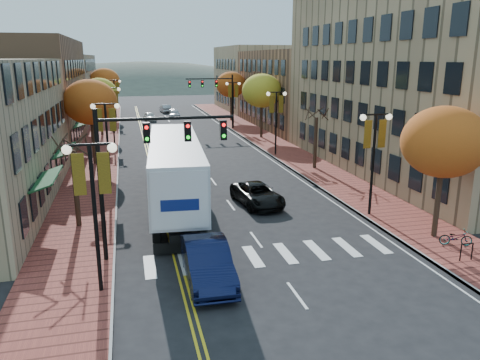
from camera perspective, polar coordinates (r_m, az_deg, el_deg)
ground at (r=20.78m, az=4.99°, el=-11.27°), size 200.00×200.00×0.00m
sidewalk_left at (r=51.04m, az=-16.74°, el=3.90°), size 4.00×85.00×0.15m
sidewalk_right at (r=53.16m, az=3.05°, el=4.91°), size 4.00×85.00×0.15m
building_left_mid at (r=54.86m, az=-25.47°, el=9.55°), size 12.00×24.00×11.00m
building_left_far at (r=79.52m, az=-21.92°, el=10.53°), size 12.00×26.00×9.50m
building_right_near at (r=41.74m, az=22.96°, el=11.39°), size 15.00×28.00×15.00m
building_right_mid at (r=64.67m, az=8.88°, el=10.90°), size 15.00×24.00×10.00m
building_right_far at (r=85.37m, az=3.15°, el=12.26°), size 15.00×20.00×11.00m
tree_left_a at (r=26.71m, az=-19.39°, el=-0.98°), size 0.28×0.28×4.20m
tree_left_b at (r=41.91m, az=-17.80°, el=9.03°), size 4.48×4.48×7.21m
tree_left_c at (r=57.87m, az=-16.77°, el=10.09°), size 4.16×4.16×6.69m
tree_left_d at (r=75.79m, az=-16.19°, el=11.49°), size 4.61×4.61×7.42m
tree_right_a at (r=25.13m, az=23.63°, el=4.25°), size 4.16×4.16×6.69m
tree_right_b at (r=39.33m, az=9.18°, el=4.50°), size 0.28×0.28×4.20m
tree_right_c at (r=53.95m, az=2.67°, el=10.81°), size 4.48×4.48×7.21m
tree_right_d at (r=69.43m, az=-1.11°, el=11.55°), size 4.35×4.35×7.00m
lamp_left_a at (r=18.35m, az=-17.49°, el=-1.12°), size 1.96×0.36×6.05m
lamp_left_b at (r=34.02m, az=-15.96°, el=6.04°), size 1.96×0.36×6.05m
lamp_left_c at (r=51.90m, az=-15.34°, el=8.88°), size 1.96×0.36×6.05m
lamp_left_d at (r=69.84m, az=-15.04°, el=10.27°), size 1.96×0.36×6.05m
lamp_right_a at (r=27.72m, az=16.04°, el=4.18°), size 1.96×0.36×6.05m
lamp_right_b at (r=44.09m, az=4.44°, el=8.41°), size 1.96×0.36×6.05m
lamp_right_c at (r=61.38m, az=-0.84°, el=10.21°), size 1.96×0.36×6.05m
traffic_mast_near at (r=21.08m, az=-11.67°, el=3.02°), size 6.10×0.35×7.00m
traffic_mast_far at (r=60.92m, az=-2.73°, el=10.76°), size 6.10×0.34×7.00m
semi_truck at (r=29.62m, az=-7.98°, el=1.80°), size 4.09×17.58×4.35m
navy_sedan at (r=19.81m, az=-4.01°, el=-9.92°), size 1.87×5.13×1.68m
black_suv at (r=29.66m, az=2.11°, el=-1.76°), size 2.80×5.14×1.37m
car_far_white at (r=71.12m, az=-10.95°, el=7.61°), size 1.89×3.90×1.28m
car_far_silver at (r=74.33m, az=-7.97°, el=7.99°), size 1.96×4.17×1.18m
car_far_oncoming at (r=81.80m, az=-9.08°, el=8.60°), size 1.88×4.15×1.32m
bicycle at (r=25.34m, az=24.81°, el=-6.39°), size 1.64×1.07×0.81m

